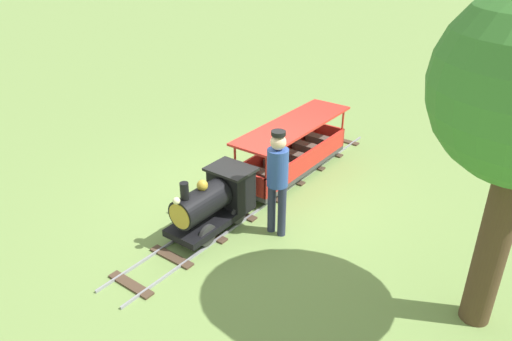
{
  "coord_description": "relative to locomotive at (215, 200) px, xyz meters",
  "views": [
    {
      "loc": [
        -4.1,
        5.49,
        4.06
      ],
      "look_at": [
        0.0,
        -0.01,
        0.55
      ],
      "focal_mm": 33.73,
      "sensor_mm": 36.0,
      "label": 1
    }
  ],
  "objects": [
    {
      "name": "ground_plane",
      "position": [
        0.0,
        -1.01,
        -0.48
      ],
      "size": [
        60.0,
        60.0,
        0.0
      ],
      "primitive_type": "plane",
      "color": "#75934C"
    },
    {
      "name": "passenger_car",
      "position": [
        0.0,
        -2.11,
        -0.06
      ],
      "size": [
        0.78,
        2.7,
        0.97
      ],
      "color": "#3F3F3F",
      "rests_on": "ground_plane"
    },
    {
      "name": "conductor_person",
      "position": [
        -0.8,
        -0.44,
        0.47
      ],
      "size": [
        0.3,
        0.3,
        1.62
      ],
      "color": "#282D47",
      "rests_on": "ground_plane"
    },
    {
      "name": "track",
      "position": [
        0.0,
        -1.21,
        -0.47
      ],
      "size": [
        0.72,
        6.4,
        0.04
      ],
      "color": "gray",
      "rests_on": "ground_plane"
    },
    {
      "name": "locomotive",
      "position": [
        0.0,
        0.0,
        0.0
      ],
      "size": [
        0.68,
        1.45,
        0.98
      ],
      "color": "black",
      "rests_on": "ground_plane"
    }
  ]
}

